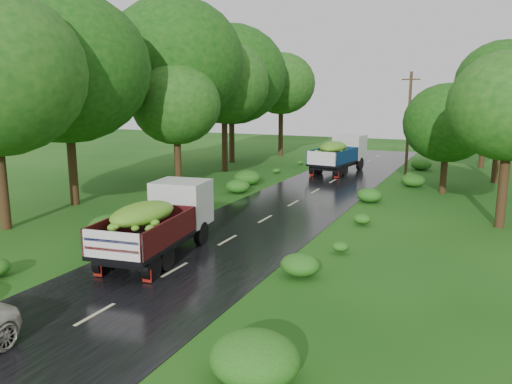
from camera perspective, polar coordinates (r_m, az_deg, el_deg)
The scene contains 9 objects.
ground at distance 15.22m, azimuth -17.91°, elevation -13.22°, with size 120.00×120.00×0.00m, color #0F3E0D.
road at distance 18.89m, azimuth -7.58°, elevation -7.87°, with size 6.50×80.00×0.02m, color black.
road_lines at distance 19.69m, azimuth -6.02°, elevation -7.00°, with size 0.12×69.60×0.00m.
truck_near at distance 19.45m, azimuth -10.83°, elevation -2.93°, with size 3.00×6.42×2.60m.
truck_far at distance 40.13m, azimuth 9.60°, elevation 4.51°, with size 3.14×6.90×2.80m.
utility_pole at distance 39.88m, azimuth 17.04°, elevation 7.62°, with size 1.36×0.24×7.76m.
trees_left at distance 36.33m, azimuth -8.65°, elevation 12.86°, with size 6.78×34.94×10.34m.
trees_right at distance 35.85m, azimuth 24.93°, elevation 9.40°, with size 6.42×23.80×8.46m.
shrubs at distance 26.55m, azimuth 2.78°, elevation -1.44°, with size 11.90×44.00×0.70m.
Camera 1 is at (9.63, -10.05, 6.15)m, focal length 35.00 mm.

